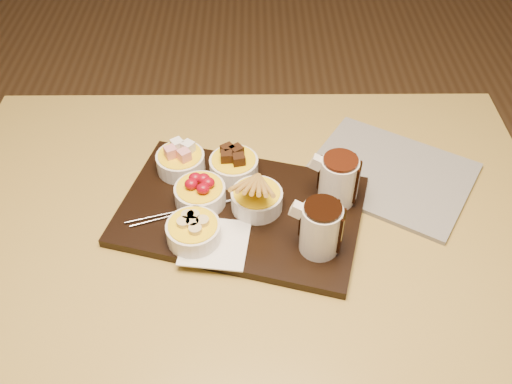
{
  "coord_description": "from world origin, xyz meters",
  "views": [
    {
      "loc": [
        0.01,
        -0.78,
        1.57
      ],
      "look_at": [
        0.02,
        -0.01,
        0.81
      ],
      "focal_mm": 40.0,
      "sensor_mm": 36.0,
      "label": 1
    }
  ],
  "objects_px": {
    "dining_table": "(247,244)",
    "serving_board": "(241,211)",
    "pitcher_milk_chocolate": "(338,181)",
    "pitcher_dark_chocolate": "(321,229)",
    "newspaper": "(390,174)",
    "bowl_strawberries": "(200,195)"
  },
  "relations": [
    {
      "from": "serving_board",
      "to": "pitcher_milk_chocolate",
      "type": "bearing_deg",
      "value": 21.8
    },
    {
      "from": "dining_table",
      "to": "pitcher_milk_chocolate",
      "type": "xyz_separation_m",
      "value": [
        0.18,
        0.02,
        0.17
      ]
    },
    {
      "from": "dining_table",
      "to": "pitcher_dark_chocolate",
      "type": "distance_m",
      "value": 0.24
    },
    {
      "from": "bowl_strawberries",
      "to": "pitcher_milk_chocolate",
      "type": "distance_m",
      "value": 0.27
    },
    {
      "from": "dining_table",
      "to": "pitcher_milk_chocolate",
      "type": "relative_size",
      "value": 12.12
    },
    {
      "from": "pitcher_milk_chocolate",
      "to": "serving_board",
      "type": "bearing_deg",
      "value": -158.2
    },
    {
      "from": "pitcher_dark_chocolate",
      "to": "newspaper",
      "type": "xyz_separation_m",
      "value": [
        0.17,
        0.21,
        -0.06
      ]
    },
    {
      "from": "serving_board",
      "to": "newspaper",
      "type": "distance_m",
      "value": 0.33
    },
    {
      "from": "dining_table",
      "to": "serving_board",
      "type": "bearing_deg",
      "value": -151.49
    },
    {
      "from": "pitcher_dark_chocolate",
      "to": "pitcher_milk_chocolate",
      "type": "height_order",
      "value": "same"
    },
    {
      "from": "bowl_strawberries",
      "to": "pitcher_milk_chocolate",
      "type": "xyz_separation_m",
      "value": [
        0.27,
        0.0,
        0.03
      ]
    },
    {
      "from": "dining_table",
      "to": "pitcher_milk_chocolate",
      "type": "bearing_deg",
      "value": 4.87
    },
    {
      "from": "serving_board",
      "to": "bowl_strawberries",
      "type": "distance_m",
      "value": 0.08
    },
    {
      "from": "dining_table",
      "to": "newspaper",
      "type": "xyz_separation_m",
      "value": [
        0.3,
        0.1,
        0.1
      ]
    },
    {
      "from": "pitcher_dark_chocolate",
      "to": "pitcher_milk_chocolate",
      "type": "distance_m",
      "value": 0.13
    },
    {
      "from": "serving_board",
      "to": "bowl_strawberries",
      "type": "xyz_separation_m",
      "value": [
        -0.08,
        0.02,
        0.03
      ]
    },
    {
      "from": "dining_table",
      "to": "pitcher_milk_chocolate",
      "type": "distance_m",
      "value": 0.24
    },
    {
      "from": "pitcher_dark_chocolate",
      "to": "pitcher_milk_chocolate",
      "type": "xyz_separation_m",
      "value": [
        0.04,
        0.12,
        0.0
      ]
    },
    {
      "from": "dining_table",
      "to": "pitcher_dark_chocolate",
      "type": "bearing_deg",
      "value": -39.11
    },
    {
      "from": "newspaper",
      "to": "pitcher_dark_chocolate",
      "type": "bearing_deg",
      "value": -97.32
    },
    {
      "from": "serving_board",
      "to": "pitcher_milk_chocolate",
      "type": "height_order",
      "value": "pitcher_milk_chocolate"
    },
    {
      "from": "serving_board",
      "to": "pitcher_dark_chocolate",
      "type": "xyz_separation_m",
      "value": [
        0.14,
        -0.1,
        0.06
      ]
    }
  ]
}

